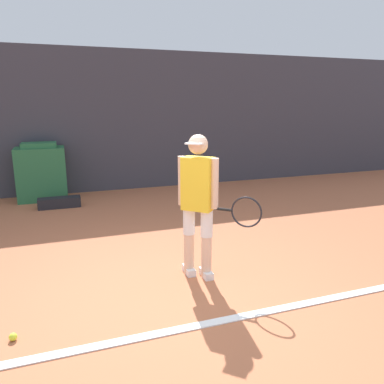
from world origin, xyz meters
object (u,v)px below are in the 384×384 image
Objects in this scene: tennis_ball at (13,337)px; equipment_bag at (59,202)px; tennis_player at (199,200)px; covered_chair at (42,173)px.

tennis_ball is 0.09× the size of equipment_bag.
equipment_bag is (0.40, 4.29, 0.07)m from tennis_ball.
tennis_player is 4.82m from covered_chair.
covered_chair is (-1.85, 4.43, -0.35)m from tennis_player.
tennis_player is at bearing -67.13° from equipment_bag.
tennis_player is 1.39× the size of covered_chair.
tennis_ball is at bearing -91.03° from covered_chair.
tennis_player reaches higher than tennis_ball.
tennis_ball is 0.06× the size of covered_chair.
tennis_ball is 5.11m from covered_chair.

